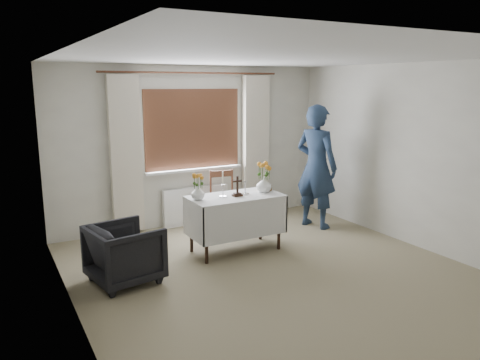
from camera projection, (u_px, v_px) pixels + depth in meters
name	position (u px, v px, depth m)	size (l,w,h in m)	color
ground	(279.00, 276.00, 5.50)	(5.00, 5.00, 0.00)	#9A8E6A
altar_table	(235.00, 223.00, 6.27)	(1.24, 0.64, 0.76)	silver
wooden_chair	(225.00, 200.00, 7.22)	(0.41, 0.41, 0.90)	brown
armchair	(125.00, 253.00, 5.27)	(0.72, 0.74, 0.68)	black
person	(316.00, 167.00, 7.23)	(0.70, 0.46, 1.92)	navy
radiator	(196.00, 205.00, 7.51)	(1.10, 0.10, 0.60)	white
wooden_cross	(237.00, 186.00, 6.14)	(0.13, 0.09, 0.27)	black
candlestick_left	(223.00, 184.00, 6.10)	(0.10, 0.10, 0.34)	silver
candlestick_right	(245.00, 180.00, 6.23)	(0.11, 0.11, 0.38)	silver
flower_vase_left	(198.00, 193.00, 5.96)	(0.17, 0.17, 0.18)	white
flower_vase_right	(264.00, 184.00, 6.37)	(0.21, 0.21, 0.22)	white
wicker_basket	(265.00, 188.00, 6.50)	(0.19, 0.19, 0.07)	brown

